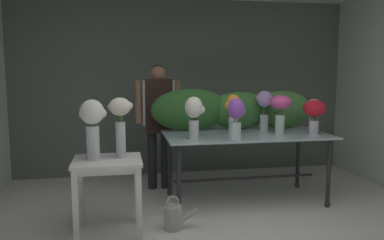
{
  "coord_description": "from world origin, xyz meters",
  "views": [
    {
      "loc": [
        -0.96,
        -2.59,
        1.55
      ],
      "look_at": [
        -0.23,
        1.31,
        1.05
      ],
      "focal_mm": 35.99,
      "sensor_mm": 36.0,
      "label": 1
    }
  ],
  "objects": [
    {
      "name": "vase_ivory_snapdragons",
      "position": [
        -0.18,
        1.46,
        1.1
      ],
      "size": [
        0.22,
        0.2,
        0.46
      ],
      "color": "silver",
      "rests_on": "display_table_glass"
    },
    {
      "name": "display_table_glass",
      "position": [
        0.49,
        1.7,
        0.7
      ],
      "size": [
        1.93,
        0.97,
        0.82
      ],
      "color": "silver",
      "rests_on": "ground"
    },
    {
      "name": "vase_violet_carnations",
      "position": [
        0.25,
        1.31,
        1.08
      ],
      "size": [
        0.2,
        0.18,
        0.45
      ],
      "color": "silver",
      "rests_on": "display_table_glass"
    },
    {
      "name": "side_table_white",
      "position": [
        -1.09,
        1.04,
        0.62
      ],
      "size": [
        0.64,
        0.56,
        0.73
      ],
      "color": "white",
      "rests_on": "ground"
    },
    {
      "name": "vase_lilac_roses",
      "position": [
        0.79,
        1.88,
        1.13
      ],
      "size": [
        0.25,
        0.2,
        0.5
      ],
      "color": "silver",
      "rests_on": "display_table_glass"
    },
    {
      "name": "foliage_backdrop",
      "position": [
        0.44,
        2.06,
        1.07
      ],
      "size": [
        2.1,
        0.27,
        0.52
      ],
      "color": "#2D6028",
      "rests_on": "display_table_glass"
    },
    {
      "name": "ground_plane",
      "position": [
        0.0,
        1.61,
        0.0
      ],
      "size": [
        7.08,
        7.08,
        0.0
      ],
      "primitive_type": "plane",
      "color": "silver"
    },
    {
      "name": "vase_sunset_stock",
      "position": [
        0.32,
        1.67,
        1.1
      ],
      "size": [
        0.21,
        0.17,
        0.47
      ],
      "color": "silver",
      "rests_on": "display_table_glass"
    },
    {
      "name": "vase_peach_tulips",
      "position": [
        1.37,
        1.75,
        1.06
      ],
      "size": [
        0.18,
        0.17,
        0.4
      ],
      "color": "silver",
      "rests_on": "display_table_glass"
    },
    {
      "name": "vase_cream_lisianthus_tall",
      "position": [
        -0.96,
        1.09,
        1.1
      ],
      "size": [
        0.24,
        0.21,
        0.58
      ],
      "color": "silver",
      "rests_on": "side_table_white"
    },
    {
      "name": "florist",
      "position": [
        -0.47,
        2.4,
        1.01
      ],
      "size": [
        0.59,
        0.24,
        1.63
      ],
      "color": "#232328",
      "rests_on": "ground"
    },
    {
      "name": "vase_crimson_freesia",
      "position": [
        1.26,
        1.52,
        1.08
      ],
      "size": [
        0.26,
        0.26,
        0.4
      ],
      "color": "silver",
      "rests_on": "display_table_glass"
    },
    {
      "name": "vase_white_roses_tall",
      "position": [
        -1.22,
        1.04,
        1.07
      ],
      "size": [
        0.25,
        0.22,
        0.57
      ],
      "color": "silver",
      "rests_on": "side_table_white"
    },
    {
      "name": "watering_can",
      "position": [
        -0.47,
        1.02,
        0.13
      ],
      "size": [
        0.35,
        0.18,
        0.34
      ],
      "color": "#B7B2A8",
      "rests_on": "ground"
    },
    {
      "name": "vase_fuchsia_anemones",
      "position": [
        0.88,
        1.62,
        1.12
      ],
      "size": [
        0.25,
        0.25,
        0.46
      ],
      "color": "silver",
      "rests_on": "display_table_glass"
    },
    {
      "name": "wall_back",
      "position": [
        0.0,
        3.22,
        1.31
      ],
      "size": [
        5.15,
        0.12,
        2.62
      ],
      "primitive_type": "cube",
      "color": "slate",
      "rests_on": "ground"
    }
  ]
}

